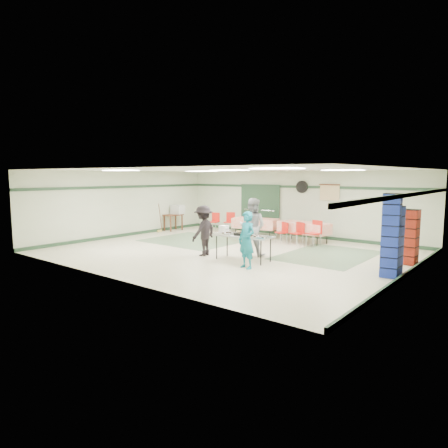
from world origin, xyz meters
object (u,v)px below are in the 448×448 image
Objects in this scene: dining_table_a at (304,227)px; chair_d at (250,227)px; chair_loose_b at (215,220)px; chair_c at (315,231)px; volunteer_teal at (247,240)px; dining_table_b at (256,223)px; chair_loose_a at (230,220)px; broom at (160,217)px; serving_table at (243,237)px; volunteer_grey at (252,227)px; crate_stack_red at (410,237)px; office_printer at (178,209)px; chair_a at (298,231)px; crate_stack_blue_a at (394,241)px; crate_stack_blue_b at (391,236)px; volunteer_dark at (204,231)px; chair_b at (283,230)px.

chair_d is (-2.06, -0.57, -0.09)m from dining_table_a.
chair_c is at bearing -22.17° from chair_loose_b.
dining_table_a is 4.63m from chair_loose_b.
dining_table_b is (-2.97, 4.80, -0.21)m from volunteer_teal.
volunteer_teal is 1.97× the size of chair_d.
broom is (-2.37, -2.00, 0.12)m from chair_loose_a.
volunteer_teal is at bearing -36.23° from broom.
chair_d is 0.91× the size of chair_loose_a.
chair_c is (0.63, 3.49, -0.14)m from serving_table.
volunteer_grey is at bearing -66.49° from dining_table_b.
office_printer is (-10.30, 1.01, 0.16)m from crate_stack_red.
volunteer_grey is 2.18× the size of chair_loose_b.
serving_table is 4.10m from chair_d.
crate_stack_blue_a reaches higher than chair_a.
crate_stack_red is 0.75× the size of crate_stack_blue_b.
chair_c is at bearing 15.48° from chair_a.
chair_loose_a reaches higher than dining_table_a.
serving_table is at bearing -32.86° from broom.
volunteer_teal is 2.16m from volunteer_dark.
volunteer_teal is at bearing -73.31° from dining_table_a.
volunteer_teal is 3.75m from crate_stack_blue_a.
chair_a is at bearing 148.06° from crate_stack_blue_a.
chair_b is at bearing -35.40° from chair_loose_a.
chair_d is (-1.50, 0.01, 0.01)m from chair_b.
volunteer_grey reaches higher than serving_table.
serving_table is at bearing -166.36° from crate_stack_blue_a.
office_printer reaches higher than serving_table.
chair_loose_b is at bearing 178.15° from chair_loose_a.
dining_table_a is (0.11, 3.26, -0.34)m from volunteer_grey.
chair_a is 1.06× the size of chair_b.
crate_stack_blue_a is at bearing -14.58° from chair_d.
volunteer_teal is at bearing -156.53° from crate_stack_blue_b.
crate_stack_blue_a is (4.21, 0.18, -0.03)m from volunteer_grey.
volunteer_dark is 4.32m from dining_table_b.
volunteer_grey is at bearing -51.39° from chair_loose_b.
volunteer_teal is at bearing 108.41° from volunteer_grey.
crate_stack_blue_a is 0.84× the size of crate_stack_blue_b.
chair_a is at bearing -23.25° from dining_table_b.
chair_loose_a is at bearing 165.99° from crate_stack_red.
chair_loose_b is (-4.62, 0.28, -0.06)m from dining_table_a.
chair_a is at bearing -105.53° from volunteer_grey.
broom is (-7.05, 3.28, -0.13)m from volunteer_teal.
crate_stack_blue_a is (4.10, -3.08, 0.31)m from dining_table_a.
crate_stack_red reaches higher than chair_d.
chair_b is 1.51× the size of office_printer.
chair_d is at bearing -85.57° from dining_table_b.
volunteer_dark is 4.42m from dining_table_a.
crate_stack_red is at bearing 28.13° from serving_table.
volunteer_teal is 0.99× the size of crate_stack_red.
chair_c reaches higher than chair_loose_b.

